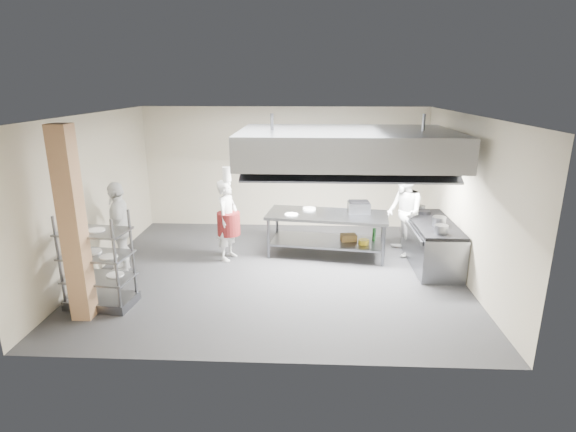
{
  "coord_description": "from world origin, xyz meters",
  "views": [
    {
      "loc": [
        0.59,
        -8.1,
        3.54
      ],
      "look_at": [
        0.21,
        0.2,
        1.07
      ],
      "focal_mm": 28.0,
      "sensor_mm": 36.0,
      "label": 1
    }
  ],
  "objects_px": {
    "chef_line": "(403,213)",
    "griddle": "(359,207)",
    "chef_head": "(228,220)",
    "stockpot": "(439,221)",
    "cooking_range": "(431,245)",
    "pass_rack": "(97,260)",
    "island": "(327,234)",
    "chef_plating": "(120,227)"
  },
  "relations": [
    {
      "from": "chef_line",
      "to": "griddle",
      "type": "bearing_deg",
      "value": -97.57
    },
    {
      "from": "chef_head",
      "to": "chef_line",
      "type": "relative_size",
      "value": 0.91
    },
    {
      "from": "griddle",
      "to": "stockpot",
      "type": "xyz_separation_m",
      "value": [
        1.46,
        -0.81,
        -0.03
      ]
    },
    {
      "from": "chef_line",
      "to": "cooking_range",
      "type": "bearing_deg",
      "value": 34.76
    },
    {
      "from": "chef_head",
      "to": "pass_rack",
      "type": "bearing_deg",
      "value": 157.68
    },
    {
      "from": "island",
      "to": "pass_rack",
      "type": "xyz_separation_m",
      "value": [
        -3.8,
        -2.47,
        0.34
      ]
    },
    {
      "from": "cooking_range",
      "to": "griddle",
      "type": "relative_size",
      "value": 4.42
    },
    {
      "from": "chef_head",
      "to": "chef_plating",
      "type": "relative_size",
      "value": 0.94
    },
    {
      "from": "island",
      "to": "chef_plating",
      "type": "bearing_deg",
      "value": -157.39
    },
    {
      "from": "island",
      "to": "chef_plating",
      "type": "height_order",
      "value": "chef_plating"
    },
    {
      "from": "pass_rack",
      "to": "cooking_range",
      "type": "height_order",
      "value": "pass_rack"
    },
    {
      "from": "pass_rack",
      "to": "griddle",
      "type": "relative_size",
      "value": 3.52
    },
    {
      "from": "pass_rack",
      "to": "stockpot",
      "type": "relative_size",
      "value": 6.27
    },
    {
      "from": "island",
      "to": "cooking_range",
      "type": "relative_size",
      "value": 1.25
    },
    {
      "from": "cooking_range",
      "to": "stockpot",
      "type": "height_order",
      "value": "stockpot"
    },
    {
      "from": "pass_rack",
      "to": "chef_plating",
      "type": "xyz_separation_m",
      "value": [
        -0.2,
        1.41,
        0.09
      ]
    },
    {
      "from": "griddle",
      "to": "stockpot",
      "type": "relative_size",
      "value": 1.78
    },
    {
      "from": "chef_head",
      "to": "island",
      "type": "bearing_deg",
      "value": -63.85
    },
    {
      "from": "cooking_range",
      "to": "chef_line",
      "type": "height_order",
      "value": "chef_line"
    },
    {
      "from": "cooking_range",
      "to": "stockpot",
      "type": "bearing_deg",
      "value": -79.07
    },
    {
      "from": "chef_head",
      "to": "chef_plating",
      "type": "distance_m",
      "value": 2.08
    },
    {
      "from": "chef_plating",
      "to": "stockpot",
      "type": "bearing_deg",
      "value": 77.59
    },
    {
      "from": "stockpot",
      "to": "chef_line",
      "type": "bearing_deg",
      "value": 123.73
    },
    {
      "from": "chef_head",
      "to": "griddle",
      "type": "distance_m",
      "value": 2.76
    },
    {
      "from": "pass_rack",
      "to": "griddle",
      "type": "distance_m",
      "value": 5.17
    },
    {
      "from": "pass_rack",
      "to": "chef_head",
      "type": "distance_m",
      "value": 2.77
    },
    {
      "from": "chef_head",
      "to": "stockpot",
      "type": "xyz_separation_m",
      "value": [
        4.17,
        -0.35,
        0.15
      ]
    },
    {
      "from": "chef_head",
      "to": "griddle",
      "type": "xyz_separation_m",
      "value": [
        2.71,
        0.46,
        0.18
      ]
    },
    {
      "from": "griddle",
      "to": "island",
      "type": "bearing_deg",
      "value": -171.42
    },
    {
      "from": "island",
      "to": "chef_plating",
      "type": "xyz_separation_m",
      "value": [
        -4.0,
        -1.06,
        0.44
      ]
    },
    {
      "from": "cooking_range",
      "to": "chef_head",
      "type": "xyz_separation_m",
      "value": [
        -4.13,
        0.13,
        0.42
      ]
    },
    {
      "from": "chef_plating",
      "to": "stockpot",
      "type": "xyz_separation_m",
      "value": [
        6.12,
        0.38,
        0.1
      ]
    },
    {
      "from": "chef_plating",
      "to": "cooking_range",
      "type": "bearing_deg",
      "value": 79.69
    },
    {
      "from": "chef_line",
      "to": "stockpot",
      "type": "xyz_separation_m",
      "value": [
        0.52,
        -0.78,
        0.07
      ]
    },
    {
      "from": "island",
      "to": "griddle",
      "type": "relative_size",
      "value": 5.53
    },
    {
      "from": "pass_rack",
      "to": "chef_plating",
      "type": "relative_size",
      "value": 0.89
    },
    {
      "from": "island",
      "to": "chef_line",
      "type": "relative_size",
      "value": 1.36
    },
    {
      "from": "pass_rack",
      "to": "island",
      "type": "bearing_deg",
      "value": 39.58
    },
    {
      "from": "stockpot",
      "to": "island",
      "type": "bearing_deg",
      "value": 162.17
    },
    {
      "from": "cooking_range",
      "to": "stockpot",
      "type": "xyz_separation_m",
      "value": [
        0.04,
        -0.22,
        0.57
      ]
    },
    {
      "from": "stockpot",
      "to": "chef_plating",
      "type": "bearing_deg",
      "value": -176.47
    },
    {
      "from": "griddle",
      "to": "stockpot",
      "type": "height_order",
      "value": "griddle"
    }
  ]
}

